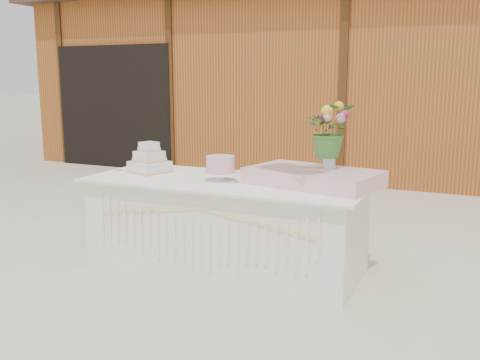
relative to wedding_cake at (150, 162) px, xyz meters
The scene contains 9 objects.
ground 1.18m from the wedding_cake, ahead, with size 80.00×80.00×0.00m, color beige.
barn 6.04m from the wedding_cake, 82.43° to the left, with size 12.60×4.60×3.30m.
cake_table 0.93m from the wedding_cake, ahead, with size 2.40×1.00×0.77m.
wedding_cake is the anchor object (origin of this frame).
pink_cake_stand 0.80m from the wedding_cake, ahead, with size 0.30×0.30×0.22m.
satin_runner 1.53m from the wedding_cake, ahead, with size 1.02×0.59×0.13m, color beige.
flower_vase 1.65m from the wedding_cake, ahead, with size 0.10×0.10×0.14m, color #B4B4B9.
bouquet 1.69m from the wedding_cake, ahead, with size 0.39×0.34×0.43m, color #35692A.
loose_flowers 0.27m from the wedding_cake, behind, with size 0.13×0.31×0.02m, color pink, non-canonical shape.
Camera 1 is at (1.95, -3.98, 1.62)m, focal length 40.00 mm.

